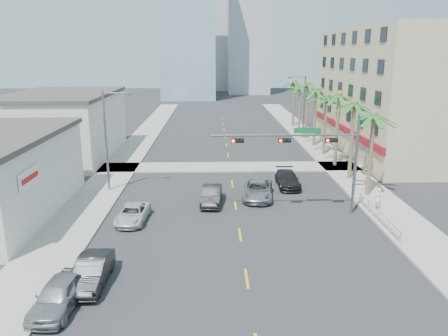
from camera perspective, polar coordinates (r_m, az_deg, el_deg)
The scene contains 27 objects.
ground at distance 26.83m, azimuth 2.64°, elevation -12.13°, with size 260.00×260.00×0.00m, color #262628.
sidewalk_right at distance 47.53m, azimuth 15.47°, elevation -0.40°, with size 4.00×120.00×0.15m, color gray.
sidewalk_left at distance 46.59m, azimuth -14.05°, elevation -0.61°, with size 4.00×120.00×0.15m, color gray.
sidewalk_cross at distance 47.43m, azimuth 0.76°, elevation 0.13°, with size 80.00×4.00×0.15m, color gray.
building_right at distance 59.05m, azimuth 22.61°, elevation 9.24°, with size 15.25×28.00×15.00m.
building_left_far at distance 55.42m, azimuth -20.16°, elevation 5.10°, with size 11.00×18.00×7.20m, color beige.
tower_far_left at distance 119.56m, azimuth -4.76°, elevation 20.56°, with size 14.00×14.00×48.00m, color #99B2C6.
tower_far_center at distance 149.08m, azimuth -2.06°, elevation 18.32°, with size 16.00×16.00×42.00m, color #ADADB2.
traffic_signal_mast at distance 33.45m, azimuth 11.71°, elevation 2.30°, with size 11.12×0.54×7.20m.
palm_tree_0 at distance 38.60m, azimuth 19.01°, elevation 6.51°, with size 4.80×4.80×7.80m.
palm_tree_1 at distance 43.43m, azimuth 16.69°, elevation 8.01°, with size 4.80×4.80×8.16m.
palm_tree_2 at distance 48.34m, azimuth 14.83°, elevation 9.20°, with size 4.80×4.80×8.52m.
palm_tree_3 at distance 53.39m, azimuth 13.24°, elevation 9.05°, with size 4.80×4.80×7.80m.
palm_tree_4 at distance 58.39m, azimuth 11.98°, elevation 9.94°, with size 4.80×4.80×8.16m.
palm_tree_5 at distance 63.42m, azimuth 10.92°, elevation 10.68°, with size 4.80×4.80×8.52m.
palm_tree_6 at distance 68.54m, azimuth 9.97°, elevation 10.44°, with size 4.80×4.80×7.80m.
palm_tree_7 at distance 73.61m, azimuth 9.18°, elevation 11.04°, with size 4.80×4.80×8.16m.
streetlight_left at distance 39.56m, azimuth -14.91°, elevation 4.03°, with size 2.55×0.25×9.00m.
streetlight_right at distance 63.54m, azimuth 10.26°, elevation 8.25°, with size 2.55×0.25×9.00m.
guardrail at distance 34.20m, azimuth 19.48°, elevation -5.66°, with size 0.08×8.08×1.00m.
car_parked_near at distance 23.53m, azimuth -20.80°, elevation -15.23°, with size 1.79×4.46×1.52m, color #A5A5AA.
car_parked_mid at distance 25.20m, azimuth -16.89°, elevation -12.81°, with size 1.58×4.52×1.49m, color black.
car_parked_far at distance 33.12m, azimuth -11.84°, elevation -5.88°, with size 2.02×4.37×1.21m, color silver.
car_lane_left at distance 36.15m, azimuth -1.64°, elevation -3.56°, with size 1.56×4.48×1.47m, color black.
car_lane_center at distance 37.58m, azimuth 4.43°, elevation -2.87°, with size 2.44×5.29×1.47m, color #A2A2A6.
car_lane_right at distance 41.10m, azimuth 8.31°, elevation -1.46°, with size 1.98×4.88×1.41m, color black.
pedestrian at distance 36.48m, azimuth 19.44°, elevation -3.79°, with size 0.63×0.42×1.74m, color white.
Camera 1 is at (-1.84, -23.82, 12.20)m, focal length 35.00 mm.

